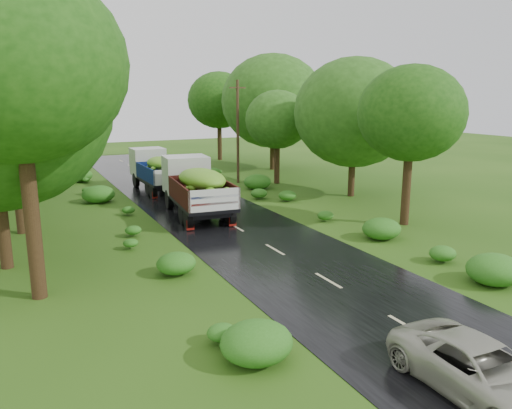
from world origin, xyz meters
TOP-DOWN VIEW (x-y plane):
  - ground at (0.00, 0.00)m, footprint 120.00×120.00m
  - road at (0.00, 5.00)m, footprint 6.50×80.00m
  - road_lines at (0.00, 6.00)m, footprint 0.12×69.60m
  - truck_near at (-0.88, 15.55)m, footprint 3.16×7.29m
  - truck_far at (-0.91, 23.52)m, footprint 2.40×6.49m
  - car at (-0.94, -3.23)m, footprint 2.00×4.33m
  - utility_pole at (5.34, 23.68)m, footprint 1.31×0.23m
  - trees_right at (9.50, 23.27)m, footprint 6.61×31.01m
  - shrubs at (0.00, 14.00)m, footprint 11.90×44.00m

SIDE VIEW (x-z plane):
  - ground at x=0.00m, z-range 0.00..0.00m
  - road at x=0.00m, z-range 0.00..0.02m
  - road_lines at x=0.00m, z-range 0.02..0.02m
  - shrubs at x=0.00m, z-range 0.00..0.70m
  - car at x=-0.94m, z-range 0.02..1.22m
  - truck_far at x=-0.91m, z-range 0.18..2.89m
  - truck_near at x=-0.88m, z-range 0.20..3.17m
  - utility_pole at x=5.34m, z-range 0.11..7.59m
  - trees_right at x=9.50m, z-range 1.61..9.39m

